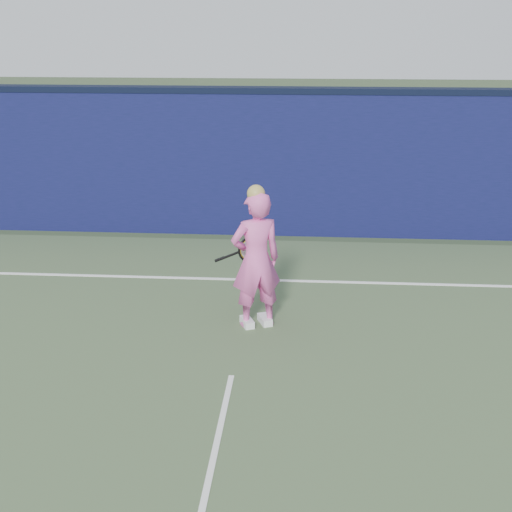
{
  "coord_description": "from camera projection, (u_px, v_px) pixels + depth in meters",
  "views": [
    {
      "loc": [
        0.78,
        -5.95,
        3.77
      ],
      "look_at": [
        0.17,
        2.4,
        0.93
      ],
      "focal_mm": 50.0,
      "sensor_mm": 36.0,
      "label": 1
    }
  ],
  "objects": [
    {
      "name": "ground",
      "position": [
        221.0,
        426.0,
        6.88
      ],
      "size": [
        80.0,
        80.0,
        0.0
      ],
      "primitive_type": "plane",
      "color": "#324228",
      "rests_on": "ground"
    },
    {
      "name": "racket",
      "position": [
        247.0,
        250.0,
        9.25
      ],
      "size": [
        0.59,
        0.28,
        0.33
      ],
      "rotation": [
        0.0,
        0.0,
        0.28
      ],
      "color": "black",
      "rests_on": "ground"
    },
    {
      "name": "wall_cap",
      "position": [
        264.0,
        90.0,
        12.21
      ],
      "size": [
        24.0,
        0.42,
        0.1
      ],
      "primitive_type": "cube",
      "color": "black",
      "rests_on": "backstop_wall"
    },
    {
      "name": "player",
      "position": [
        256.0,
        260.0,
        8.85
      ],
      "size": [
        0.75,
        0.63,
        1.84
      ],
      "rotation": [
        0.0,
        0.0,
        3.53
      ],
      "color": "#EF5DB3",
      "rests_on": "ground"
    },
    {
      "name": "court_lines",
      "position": [
        216.0,
        444.0,
        6.57
      ],
      "size": [
        11.0,
        12.04,
        0.01
      ],
      "color": "white",
      "rests_on": "court_surface"
    },
    {
      "name": "backstop_wall",
      "position": [
        263.0,
        165.0,
        12.62
      ],
      "size": [
        24.0,
        0.4,
        2.5
      ],
      "primitive_type": "cube",
      "color": "#0C1238",
      "rests_on": "ground"
    }
  ]
}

